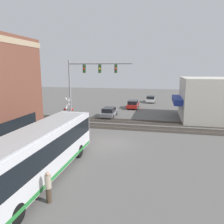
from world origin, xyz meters
name	(u,v)px	position (x,y,z in m)	size (l,w,h in m)	color
ground_plane	(110,143)	(0.00, 0.00, 0.00)	(120.00, 120.00, 0.00)	#605E5B
shop_building	(217,99)	(12.96, -12.18, 2.89)	(9.20, 10.64, 5.80)	beige
city_bus	(40,151)	(-7.55, 2.80, 1.85)	(11.95, 2.59, 3.35)	silver
traffic_signal_gantry	(87,79)	(3.86, 3.52, 5.83)	(0.42, 7.20, 7.94)	gray
crossing_signal	(68,109)	(4.13, 5.95, 2.30)	(1.41, 1.18, 3.81)	gray
rail_track_near	(121,127)	(6.00, 0.00, 0.03)	(2.60, 60.00, 0.15)	#332D28
rail_track_far	(125,121)	(9.20, 0.00, 0.03)	(2.60, 60.00, 0.15)	#332D28
parked_car_grey	(109,112)	(11.63, 2.80, 0.64)	(4.43, 1.82, 1.36)	slate
parked_car_red	(133,105)	(19.50, 0.20, 0.66)	(4.49, 1.82, 1.42)	#B21E19
parked_car_white	(151,99)	(27.43, -2.60, 0.64)	(4.20, 1.82, 1.38)	silver
pedestrian_near_bus	(48,187)	(-9.89, 1.04, 0.89)	(0.34, 0.34, 1.74)	#473828
pedestrian_at_crossing	(83,122)	(3.96, 4.14, 0.90)	(0.34, 0.34, 1.76)	#473828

